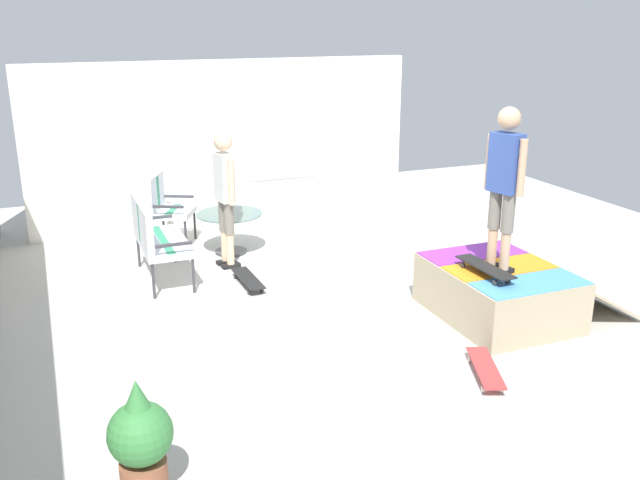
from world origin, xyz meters
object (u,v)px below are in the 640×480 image
object	(u,v)px
skate_ramp	(500,291)
person_watching	(225,189)
patio_chair_near_house	(165,203)
skateboard_spare	(485,368)
patio_bench	(153,233)
skateboard_by_bench	(248,279)
potted_plant	(141,441)
patio_table	(230,225)
skateboard_on_ramp	(485,268)
person_skater	(504,178)

from	to	relation	value
skate_ramp	person_watching	world-z (taller)	person_watching
patio_chair_near_house	skateboard_spare	size ratio (longest dim) A/B	1.25
patio_bench	skateboard_spare	xyz separation A→B (m)	(-3.59, -2.39, -0.53)
patio_bench	skateboard_by_bench	world-z (taller)	patio_bench
skateboard_spare	potted_plant	bearing A→B (deg)	99.98
patio_bench	person_watching	size ratio (longest dim) A/B	0.71
skateboard_spare	patio_bench	bearing A→B (deg)	33.59
patio_chair_near_house	person_watching	size ratio (longest dim) A/B	0.58
patio_bench	patio_chair_near_house	bearing A→B (deg)	-15.50
patio_table	skateboard_on_ramp	distance (m)	3.83
patio_table	person_watching	bearing A→B (deg)	161.02
patio_bench	patio_chair_near_house	size ratio (longest dim) A/B	1.23
skateboard_on_ramp	patio_chair_near_house	bearing A→B (deg)	32.51
person_watching	potted_plant	bearing A→B (deg)	158.16
person_watching	potted_plant	distance (m)	4.70
skate_ramp	skateboard_on_ramp	world-z (taller)	skateboard_on_ramp
person_skater	skateboard_spare	size ratio (longest dim) A/B	2.12
person_watching	potted_plant	size ratio (longest dim) A/B	1.92
person_skater	skateboard_on_ramp	xyz separation A→B (m)	(-0.05, 0.19, -0.93)
skateboard_by_bench	skateboard_on_ramp	bearing A→B (deg)	-136.32
person_skater	potted_plant	xyz separation A→B (m)	(-1.53, 3.93, -1.13)
skate_ramp	potted_plant	xyz separation A→B (m)	(-1.64, 4.09, 0.18)
patio_table	skateboard_spare	size ratio (longest dim) A/B	1.10
skate_ramp	patio_chair_near_house	distance (m)	4.90
person_watching	skateboard_by_bench	world-z (taller)	person_watching
person_watching	skateboard_spare	bearing A→B (deg)	-159.44
patio_table	person_skater	xyz separation A→B (m)	(-3.30, -2.02, 1.19)
patio_bench	patio_table	size ratio (longest dim) A/B	1.39
patio_chair_near_house	skateboard_on_ramp	xyz separation A→B (m)	(-4.07, -2.59, 0.05)
patio_chair_near_house	potted_plant	distance (m)	5.68
patio_table	skateboard_by_bench	bearing A→B (deg)	174.17
patio_table	person_watching	xyz separation A→B (m)	(-0.50, 0.17, 0.64)
patio_table	skateboard_on_ramp	size ratio (longest dim) A/B	1.12
skate_ramp	skateboard_on_ramp	distance (m)	0.53
patio_bench	patio_table	bearing A→B (deg)	-58.97
person_watching	skateboard_spare	distance (m)	4.15
skate_ramp	person_watching	size ratio (longest dim) A/B	1.13
potted_plant	patio_table	bearing A→B (deg)	-21.54
skate_ramp	patio_chair_near_house	xyz separation A→B (m)	(3.91, 2.93, 0.32)
skateboard_by_bench	potted_plant	distance (m)	3.99
skate_ramp	skateboard_spare	bearing A→B (deg)	139.38
patio_bench	potted_plant	size ratio (longest dim) A/B	1.36
skate_ramp	skateboard_by_bench	world-z (taller)	skate_ramp
patio_table	skateboard_on_ramp	xyz separation A→B (m)	(-3.35, -1.84, 0.26)
patio_table	potted_plant	xyz separation A→B (m)	(-4.84, 1.91, 0.06)
patio_bench	skateboard_on_ramp	world-z (taller)	patio_bench
skateboard_on_ramp	patio_table	bearing A→B (deg)	28.75
patio_chair_near_house	potted_plant	xyz separation A→B (m)	(-5.55, 1.16, -0.15)
potted_plant	skate_ramp	bearing A→B (deg)	-68.10
person_watching	skateboard_on_ramp	xyz separation A→B (m)	(-2.85, -2.01, -0.38)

